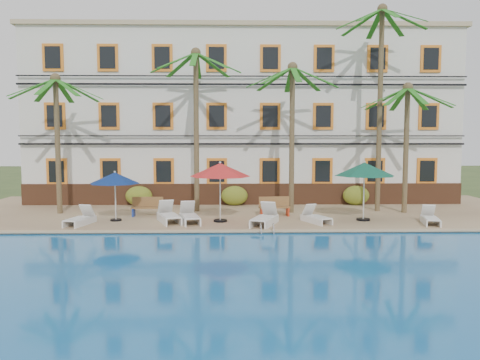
{
  "coord_description": "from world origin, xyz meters",
  "views": [
    {
      "loc": [
        -0.74,
        -19.46,
        3.97
      ],
      "look_at": [
        -0.27,
        3.0,
        2.0
      ],
      "focal_mm": 35.0,
      "sensor_mm": 36.0,
      "label": 1
    }
  ],
  "objects_px": {
    "palm_c": "(292,116)",
    "umbrella_red": "(220,170)",
    "palm_b": "(196,107)",
    "bench_right": "(274,206)",
    "lounger_c": "(189,216)",
    "lounger_d": "(265,218)",
    "pool_ladder": "(267,232)",
    "umbrella_green": "(364,169)",
    "lounger_a": "(80,219)",
    "palm_e": "(407,127)",
    "bench_left": "(147,207)",
    "palm_a": "(57,122)",
    "lounger_f": "(430,218)",
    "palm_d": "(380,83)",
    "umbrella_blue": "(115,178)",
    "lounger_b": "(169,215)",
    "lounger_e": "(316,217)"
  },
  "relations": [
    {
      "from": "palm_d",
      "to": "umbrella_blue",
      "type": "bearing_deg",
      "value": -168.04
    },
    {
      "from": "bench_left",
      "to": "bench_right",
      "type": "height_order",
      "value": "same"
    },
    {
      "from": "palm_a",
      "to": "palm_e",
      "type": "distance_m",
      "value": 17.41
    },
    {
      "from": "lounger_c",
      "to": "bench_left",
      "type": "distance_m",
      "value": 2.86
    },
    {
      "from": "palm_b",
      "to": "palm_e",
      "type": "height_order",
      "value": "palm_b"
    },
    {
      "from": "lounger_d",
      "to": "pool_ladder",
      "type": "height_order",
      "value": "lounger_d"
    },
    {
      "from": "umbrella_green",
      "to": "lounger_b",
      "type": "relative_size",
      "value": 1.27
    },
    {
      "from": "umbrella_red",
      "to": "lounger_d",
      "type": "xyz_separation_m",
      "value": [
        1.95,
        -0.87,
        -2.02
      ]
    },
    {
      "from": "lounger_d",
      "to": "umbrella_red",
      "type": "bearing_deg",
      "value": 155.84
    },
    {
      "from": "palm_b",
      "to": "palm_e",
      "type": "relative_size",
      "value": 1.27
    },
    {
      "from": "lounger_f",
      "to": "bench_left",
      "type": "distance_m",
      "value": 13.01
    },
    {
      "from": "palm_e",
      "to": "lounger_d",
      "type": "bearing_deg",
      "value": -155.7
    },
    {
      "from": "lounger_d",
      "to": "pool_ladder",
      "type": "xyz_separation_m",
      "value": [
        -0.03,
        -1.56,
        -0.31
      ]
    },
    {
      "from": "palm_b",
      "to": "bench_right",
      "type": "height_order",
      "value": "palm_b"
    },
    {
      "from": "palm_a",
      "to": "bench_right",
      "type": "bearing_deg",
      "value": -5.26
    },
    {
      "from": "lounger_d",
      "to": "bench_left",
      "type": "distance_m",
      "value": 6.02
    },
    {
      "from": "umbrella_green",
      "to": "lounger_a",
      "type": "distance_m",
      "value": 12.83
    },
    {
      "from": "umbrella_red",
      "to": "bench_left",
      "type": "bearing_deg",
      "value": 156.37
    },
    {
      "from": "palm_c",
      "to": "palm_b",
      "type": "bearing_deg",
      "value": 174.01
    },
    {
      "from": "palm_d",
      "to": "palm_e",
      "type": "distance_m",
      "value": 2.62
    },
    {
      "from": "lounger_b",
      "to": "bench_right",
      "type": "bearing_deg",
      "value": 19.08
    },
    {
      "from": "palm_d",
      "to": "lounger_f",
      "type": "bearing_deg",
      "value": -73.59
    },
    {
      "from": "pool_ladder",
      "to": "umbrella_red",
      "type": "bearing_deg",
      "value": 128.3
    },
    {
      "from": "palm_b",
      "to": "pool_ladder",
      "type": "relative_size",
      "value": 11.17
    },
    {
      "from": "palm_e",
      "to": "bench_left",
      "type": "distance_m",
      "value": 13.44
    },
    {
      "from": "lounger_c",
      "to": "pool_ladder",
      "type": "height_order",
      "value": "lounger_c"
    },
    {
      "from": "lounger_a",
      "to": "pool_ladder",
      "type": "height_order",
      "value": "lounger_a"
    },
    {
      "from": "palm_a",
      "to": "bench_left",
      "type": "height_order",
      "value": "palm_a"
    },
    {
      "from": "lounger_d",
      "to": "bench_left",
      "type": "relative_size",
      "value": 1.44
    },
    {
      "from": "lounger_a",
      "to": "bench_right",
      "type": "xyz_separation_m",
      "value": [
        8.66,
        2.2,
        0.2
      ]
    },
    {
      "from": "bench_right",
      "to": "pool_ladder",
      "type": "bearing_deg",
      "value": -99.44
    },
    {
      "from": "lounger_b",
      "to": "bench_right",
      "type": "xyz_separation_m",
      "value": [
        4.89,
        1.69,
        0.16
      ]
    },
    {
      "from": "palm_d",
      "to": "lounger_b",
      "type": "relative_size",
      "value": 4.87
    },
    {
      "from": "palm_c",
      "to": "umbrella_green",
      "type": "xyz_separation_m",
      "value": [
        3.0,
        -2.43,
        -2.55
      ]
    },
    {
      "from": "palm_b",
      "to": "lounger_c",
      "type": "height_order",
      "value": "palm_b"
    },
    {
      "from": "palm_c",
      "to": "umbrella_red",
      "type": "distance_m",
      "value": 5.1
    },
    {
      "from": "palm_c",
      "to": "lounger_a",
      "type": "distance_m",
      "value": 11.17
    },
    {
      "from": "umbrella_green",
      "to": "bench_right",
      "type": "bearing_deg",
      "value": 160.82
    },
    {
      "from": "palm_b",
      "to": "bench_left",
      "type": "bearing_deg",
      "value": -145.75
    },
    {
      "from": "lounger_e",
      "to": "umbrella_red",
      "type": "bearing_deg",
      "value": 175.15
    },
    {
      "from": "palm_a",
      "to": "lounger_c",
      "type": "distance_m",
      "value": 8.46
    },
    {
      "from": "palm_e",
      "to": "lounger_a",
      "type": "distance_m",
      "value": 16.19
    },
    {
      "from": "lounger_a",
      "to": "palm_d",
      "type": "bearing_deg",
      "value": 14.6
    },
    {
      "from": "lounger_f",
      "to": "bench_left",
      "type": "height_order",
      "value": "bench_left"
    },
    {
      "from": "palm_c",
      "to": "umbrella_blue",
      "type": "height_order",
      "value": "palm_c"
    },
    {
      "from": "palm_b",
      "to": "palm_c",
      "type": "height_order",
      "value": "palm_b"
    },
    {
      "from": "umbrella_green",
      "to": "bench_left",
      "type": "relative_size",
      "value": 1.82
    },
    {
      "from": "palm_e",
      "to": "pool_ladder",
      "type": "relative_size",
      "value": 8.78
    },
    {
      "from": "palm_d",
      "to": "lounger_a",
      "type": "distance_m",
      "value": 15.95
    },
    {
      "from": "palm_d",
      "to": "lounger_f",
      "type": "xyz_separation_m",
      "value": [
        1.13,
        -3.84,
        -6.3
      ]
    }
  ]
}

